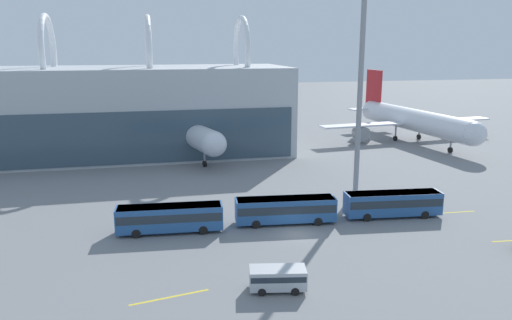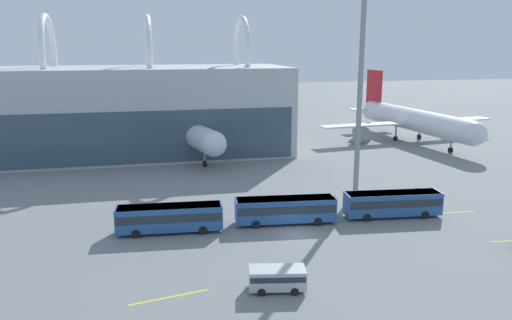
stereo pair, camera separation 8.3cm
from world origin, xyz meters
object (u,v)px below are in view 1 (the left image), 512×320
Objects in this scene: airliner_at_gate_near at (184,131)px; service_van_crossing at (278,277)px; airliner_at_gate_far at (410,119)px; shuttle_bus_0 at (170,217)px; shuttle_bus_2 at (393,202)px; shuttle_bus_1 at (286,209)px; floodlight_mast at (361,77)px.

airliner_at_gate_near is 6.28× the size of service_van_crossing.
shuttle_bus_0 is (-54.83, -44.42, -2.92)m from airliner_at_gate_far.
airliner_at_gate_far reaches higher than service_van_crossing.
shuttle_bus_0 and shuttle_bus_2 have the same top height.
airliner_at_gate_far reaches higher than shuttle_bus_0.
airliner_at_gate_far reaches higher than shuttle_bus_1.
floodlight_mast is (-0.41, 10.10, 14.69)m from shuttle_bus_2.
airliner_at_gate_far is 60.81m from shuttle_bus_1.
airliner_at_gate_near is 2.70× the size of shuttle_bus_2.
shuttle_bus_0 is (-5.06, -40.19, -2.92)m from airliner_at_gate_near.
airliner_at_gate_far is 1.49× the size of floodlight_mast.
shuttle_bus_2 is 17.83m from floodlight_mast.
shuttle_bus_0 is 1.00× the size of shuttle_bus_1.
shuttle_bus_2 is at bearing 3.07° from shuttle_bus_1.
shuttle_bus_0 is at bearing 127.91° from service_van_crossing.
shuttle_bus_1 is at bearing 3.88° from shuttle_bus_0.
floodlight_mast reaches higher than shuttle_bus_1.
service_van_crossing is at bearing -135.49° from shuttle_bus_2.
airliner_at_gate_far is 53.10m from shuttle_bus_2.
shuttle_bus_1 is 21.86m from floodlight_mast.
airliner_at_gate_near is 40.62m from shuttle_bus_0.
shuttle_bus_2 is at bearing -87.68° from floodlight_mast.
airliner_at_gate_near is at bearing 107.62° from shuttle_bus_1.
airliner_at_gate_near is 2.71× the size of shuttle_bus_0.
airliner_at_gate_near reaches higher than shuttle_bus_0.
shuttle_bus_1 is (13.54, -0.12, 0.00)m from shuttle_bus_0.
floodlight_mast is (18.38, 25.27, 15.33)m from service_van_crossing.
shuttle_bus_2 is 0.42× the size of floodlight_mast.
airliner_at_gate_near is 1.15× the size of floodlight_mast.
shuttle_bus_1 is (8.48, -40.32, -2.92)m from airliner_at_gate_near.
airliner_at_gate_near is at bearing 87.23° from shuttle_bus_0.
service_van_crossing is (-5.25, -15.79, -0.64)m from shuttle_bus_1.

